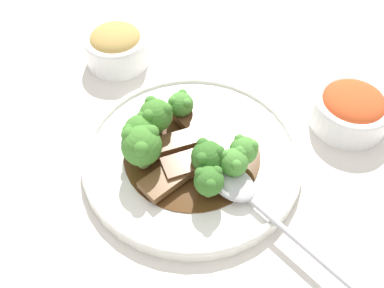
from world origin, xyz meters
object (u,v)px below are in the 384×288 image
(beef_strip_0, at_px, (172,144))
(beef_strip_2, at_px, (220,144))
(broccoli_floret_4, at_px, (142,145))
(broccoli_floret_7, at_px, (234,162))
(beef_strip_4, at_px, (185,165))
(beef_strip_3, at_px, (165,180))
(broccoli_floret_1, at_px, (209,181))
(side_bowl_kimchi, at_px, (351,108))
(side_bowl_appetizer, at_px, (116,46))
(broccoli_floret_6, at_px, (208,156))
(broccoli_floret_3, at_px, (244,150))
(broccoli_floret_0, at_px, (156,115))
(broccoli_floret_2, at_px, (140,130))
(broccoli_floret_5, at_px, (181,104))
(beef_strip_1, at_px, (197,124))
(serving_spoon, at_px, (242,192))
(main_plate, at_px, (192,156))

(beef_strip_0, bearing_deg, beef_strip_2, 3.63)
(broccoli_floret_4, xyz_separation_m, broccoli_floret_7, (0.11, -0.01, -0.01))
(beef_strip_4, bearing_deg, beef_strip_3, -138.06)
(broccoli_floret_1, xyz_separation_m, side_bowl_kimchi, (0.19, 0.14, -0.02))
(side_bowl_appetizer, bearing_deg, broccoli_floret_6, -56.38)
(beef_strip_2, xyz_separation_m, broccoli_floret_3, (0.03, -0.02, 0.02))
(side_bowl_appetizer, bearing_deg, beef_strip_2, -48.80)
(broccoli_floret_1, distance_m, side_bowl_kimchi, 0.23)
(beef_strip_0, bearing_deg, broccoli_floret_0, 129.13)
(beef_strip_0, bearing_deg, broccoli_floret_6, -34.32)
(broccoli_floret_3, height_order, side_bowl_appetizer, broccoli_floret_3)
(broccoli_floret_2, xyz_separation_m, broccoli_floret_3, (0.12, -0.02, -0.00))
(broccoli_floret_5, bearing_deg, broccoli_floret_7, -53.90)
(beef_strip_1, distance_m, side_bowl_appetizer, 0.19)
(broccoli_floret_1, bearing_deg, broccoli_floret_0, 126.69)
(broccoli_floret_2, height_order, broccoli_floret_4, broccoli_floret_4)
(broccoli_floret_0, height_order, broccoli_floret_1, broccoli_floret_0)
(broccoli_floret_3, bearing_deg, beef_strip_1, 134.90)
(beef_strip_0, relative_size, broccoli_floret_6, 1.68)
(broccoli_floret_0, height_order, broccoli_floret_2, broccoli_floret_0)
(beef_strip_3, xyz_separation_m, broccoli_floret_7, (0.08, 0.02, 0.02))
(beef_strip_0, distance_m, broccoli_floret_6, 0.06)
(beef_strip_3, height_order, broccoli_floret_2, broccoli_floret_2)
(beef_strip_0, xyz_separation_m, broccoli_floret_0, (-0.02, 0.03, 0.02))
(broccoli_floret_1, bearing_deg, broccoli_floret_7, 44.76)
(beef_strip_1, distance_m, broccoli_floret_1, 0.11)
(broccoli_floret_5, bearing_deg, broccoli_floret_0, -135.64)
(serving_spoon, height_order, side_bowl_appetizer, side_bowl_appetizer)
(beef_strip_1, relative_size, beef_strip_4, 1.22)
(broccoli_floret_7, bearing_deg, beef_strip_4, 174.19)
(beef_strip_2, relative_size, side_bowl_kimchi, 0.70)
(beef_strip_0, height_order, broccoli_floret_2, broccoli_floret_2)
(main_plate, height_order, beef_strip_0, beef_strip_0)
(beef_strip_1, distance_m, beef_strip_4, 0.07)
(beef_strip_3, bearing_deg, beef_strip_4, 41.94)
(beef_strip_3, relative_size, beef_strip_4, 1.02)
(broccoli_floret_7, height_order, side_bowl_appetizer, broccoli_floret_7)
(broccoli_floret_3, xyz_separation_m, broccoli_floret_5, (-0.08, 0.07, -0.00))
(main_plate, height_order, broccoli_floret_7, broccoli_floret_7)
(broccoli_floret_2, distance_m, serving_spoon, 0.14)
(beef_strip_4, height_order, side_bowl_kimchi, side_bowl_kimchi)
(broccoli_floret_0, relative_size, broccoli_floret_2, 1.14)
(side_bowl_appetizer, bearing_deg, broccoli_floret_7, -52.03)
(beef_strip_1, xyz_separation_m, broccoli_floret_1, (0.02, -0.10, 0.02))
(beef_strip_4, distance_m, broccoli_floret_4, 0.06)
(beef_strip_1, bearing_deg, beef_strip_4, -99.72)
(side_bowl_appetizer, bearing_deg, broccoli_floret_4, -72.75)
(beef_strip_4, relative_size, broccoli_floret_7, 1.50)
(broccoli_floret_3, distance_m, side_bowl_kimchi, 0.17)
(broccoli_floret_2, height_order, broccoli_floret_7, broccoli_floret_2)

